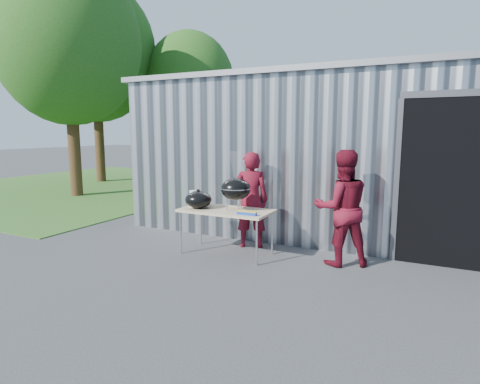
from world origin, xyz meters
The scene contains 14 objects.
ground centered at (0.00, 0.00, 0.00)m, with size 80.00×80.00×0.00m, color #37373A.
building centered at (0.92, 4.59, 1.54)m, with size 8.20×6.20×3.10m.
grass_patch centered at (-9.00, 6.00, 0.01)m, with size 10.00×12.00×0.02m, color #2D591E.
tree_left centered at (-7.50, 4.00, 4.64)m, with size 4.31×4.31×7.13m.
tree_mid centered at (-9.50, 7.00, 5.01)m, with size 4.64×4.64×7.69m.
tree_far centered at (-6.50, 9.00, 3.86)m, with size 3.58×3.58×5.93m.
folding_table centered at (-0.44, 0.80, 0.71)m, with size 1.50×0.75×0.75m.
kettle_grill centered at (-0.27, 0.81, 1.16)m, with size 0.49×0.49×0.95m.
grill_lid centered at (-0.91, 0.70, 0.89)m, with size 0.44×0.44×0.32m.
paper_towels centered at (-1.05, 0.75, 0.89)m, with size 0.12×0.12×0.28m, color white.
white_tub centered at (-0.99, 0.99, 0.80)m, with size 0.20×0.15×0.10m, color white.
foil_box centered at (0.05, 0.55, 0.78)m, with size 0.32×0.05×0.06m.
person_cook centered at (-0.26, 1.36, 0.84)m, with size 0.61×0.40×1.68m, color maroon.
person_bystander centered at (1.36, 1.12, 0.88)m, with size 0.85×0.66×1.75m, color maroon.
Camera 1 is at (2.62, -4.86, 2.02)m, focal length 30.00 mm.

